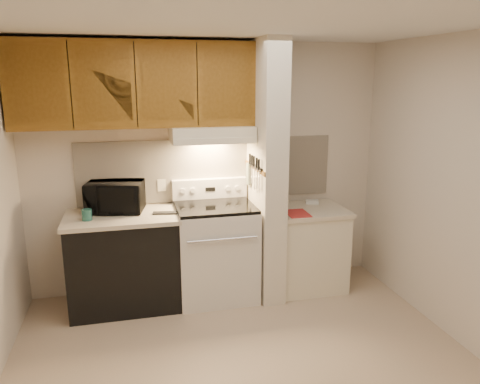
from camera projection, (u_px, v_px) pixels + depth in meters
name	position (u px, v px, depth m)	size (l,w,h in m)	color
floor	(244.00, 360.00, 3.65)	(3.60, 3.60, 0.00)	tan
ceiling	(245.00, 22.00, 3.06)	(3.60, 3.60, 0.00)	white
wall_back	(208.00, 168.00, 4.77)	(3.60, 0.02, 2.50)	beige
wall_right	(460.00, 192.00, 3.77)	(0.02, 3.00, 2.50)	beige
backsplash	(209.00, 170.00, 4.76)	(2.60, 0.02, 0.63)	white
range_body	(216.00, 253.00, 4.63)	(0.76, 0.65, 0.92)	silver
oven_window	(222.00, 261.00, 4.32)	(0.50, 0.01, 0.30)	black
oven_handle	(223.00, 240.00, 4.23)	(0.02, 0.02, 0.65)	silver
cooktop	(215.00, 206.00, 4.52)	(0.74, 0.64, 0.03)	black
range_backguard	(210.00, 188.00, 4.76)	(0.76, 0.08, 0.20)	silver
range_display	(210.00, 189.00, 4.72)	(0.10, 0.01, 0.04)	black
range_knob_left_outer	(183.00, 191.00, 4.65)	(0.05, 0.05, 0.02)	silver
range_knob_left_inner	(193.00, 190.00, 4.68)	(0.05, 0.05, 0.02)	silver
range_knob_right_inner	(228.00, 188.00, 4.76)	(0.05, 0.05, 0.02)	silver
range_knob_right_outer	(237.00, 188.00, 4.78)	(0.05, 0.05, 0.02)	silver
dishwasher_front	(125.00, 263.00, 4.44)	(1.00, 0.63, 0.87)	black
left_countertop	(122.00, 217.00, 4.34)	(1.04, 0.67, 0.04)	beige
spoon_rest	(166.00, 213.00, 4.36)	(0.23, 0.07, 0.02)	black
teal_jar	(87.00, 215.00, 4.16)	(0.09, 0.09, 0.10)	#266056
outlet	(162.00, 185.00, 4.67)	(0.08, 0.01, 0.12)	beige
microwave	(115.00, 197.00, 4.41)	(0.51, 0.35, 0.28)	black
partition_pillar	(266.00, 172.00, 4.56)	(0.22, 0.70, 2.50)	beige
pillar_trim	(255.00, 168.00, 4.52)	(0.01, 0.70, 0.04)	brown
knife_strip	(255.00, 167.00, 4.46)	(0.02, 0.42, 0.04)	black
knife_blade_a	(259.00, 180.00, 4.33)	(0.01, 0.04, 0.16)	silver
knife_handle_a	(259.00, 164.00, 4.30)	(0.02, 0.02, 0.10)	black
knife_blade_b	(256.00, 180.00, 4.41)	(0.01, 0.04, 0.18)	silver
knife_handle_b	(257.00, 163.00, 4.37)	(0.02, 0.02, 0.10)	black
knife_blade_c	(254.00, 179.00, 4.48)	(0.01, 0.04, 0.20)	silver
knife_handle_c	(254.00, 161.00, 4.46)	(0.02, 0.02, 0.10)	black
knife_blade_d	(252.00, 175.00, 4.56)	(0.01, 0.04, 0.16)	silver
knife_handle_d	(252.00, 160.00, 4.52)	(0.02, 0.02, 0.10)	black
knife_blade_e	(250.00, 174.00, 4.65)	(0.01, 0.04, 0.18)	silver
knife_handle_e	(250.00, 159.00, 4.60)	(0.02, 0.02, 0.10)	black
oven_mitt	(249.00, 174.00, 4.70)	(0.03, 0.09, 0.21)	slate
right_cab_base	(307.00, 250.00, 4.86)	(0.70, 0.60, 0.81)	beige
right_countertop	(309.00, 210.00, 4.76)	(0.74, 0.64, 0.04)	beige
red_folder	(297.00, 213.00, 4.57)	(0.21, 0.28, 0.01)	#B52A28
white_box	(312.00, 202.00, 4.95)	(0.13, 0.09, 0.04)	white
range_hood	(212.00, 134.00, 4.47)	(0.78, 0.44, 0.15)	beige
hood_lip	(216.00, 141.00, 4.28)	(0.78, 0.04, 0.06)	beige
upper_cabinets	(135.00, 85.00, 4.25)	(2.18, 0.33, 0.77)	brown
cab_door_a	(36.00, 85.00, 3.91)	(0.46, 0.01, 0.63)	brown
cab_gap_a	(70.00, 85.00, 3.97)	(0.01, 0.01, 0.73)	black
cab_door_b	(103.00, 85.00, 4.03)	(0.46, 0.01, 0.63)	brown
cab_gap_b	(136.00, 85.00, 4.09)	(0.01, 0.01, 0.73)	black
cab_door_c	(167.00, 85.00, 4.16)	(0.46, 0.01, 0.63)	brown
cab_gap_c	(197.00, 85.00, 4.22)	(0.01, 0.01, 0.73)	black
cab_door_d	(227.00, 85.00, 4.28)	(0.46, 0.01, 0.63)	brown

